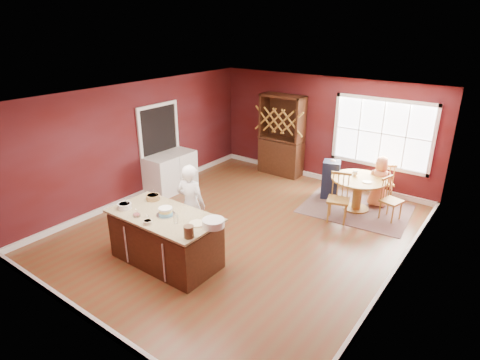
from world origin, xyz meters
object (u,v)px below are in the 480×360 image
at_px(chair_north, 384,181).
at_px(high_chair, 331,179).
at_px(toddler, 334,164).
at_px(dryer, 180,169).
at_px(hutch, 282,135).
at_px(layer_cake, 166,211).
at_px(dining_table, 358,187).
at_px(kitchen_island, 166,239).
at_px(baker, 191,205).
at_px(chair_east, 392,199).
at_px(chair_south, 339,198).
at_px(washer, 162,176).
at_px(seated_woman, 380,182).

relative_size(chair_north, high_chair, 1.00).
bearing_deg(toddler, dryer, -153.29).
relative_size(chair_north, hutch, 0.44).
xyz_separation_m(layer_cake, hutch, (-0.71, 4.94, 0.10)).
relative_size(dining_table, toddler, 4.62).
xyz_separation_m(kitchen_island, dryer, (-2.25, 2.65, 0.03)).
bearing_deg(baker, chair_east, -142.84).
relative_size(layer_cake, toddler, 1.26).
distance_m(baker, chair_south, 3.10).
bearing_deg(dryer, baker, -41.25).
bearing_deg(washer, chair_south, 16.91).
relative_size(seated_woman, washer, 1.26).
height_order(hutch, washer, hutch).
bearing_deg(hutch, baker, -82.19).
xyz_separation_m(chair_east, toddler, (-1.51, 0.40, 0.34)).
bearing_deg(kitchen_island, chair_east, 56.23).
xyz_separation_m(kitchen_island, chair_south, (1.77, 3.23, 0.08)).
bearing_deg(high_chair, dining_table, -37.99).
height_order(chair_south, chair_north, chair_south).
bearing_deg(layer_cake, hutch, 98.18).
distance_m(kitchen_island, dryer, 3.48).
bearing_deg(high_chair, chair_east, -30.76).
bearing_deg(seated_woman, chair_north, -103.34).
height_order(kitchen_island, baker, baker).
relative_size(layer_cake, washer, 0.35).
height_order(kitchen_island, dryer, dryer).
xyz_separation_m(kitchen_island, toddler, (1.14, 4.36, 0.37)).
bearing_deg(chair_east, toddler, 90.68).
xyz_separation_m(kitchen_island, baker, (-0.10, 0.76, 0.35)).
height_order(washer, dryer, washer).
relative_size(kitchen_island, seated_woman, 1.65).
relative_size(chair_north, toddler, 3.65).
bearing_deg(seated_woman, washer, 12.92).
xyz_separation_m(baker, seated_woman, (2.30, 3.71, -0.20)).
distance_m(dining_table, washer, 4.59).
distance_m(layer_cake, chair_south, 3.69).
height_order(chair_east, toddler, same).
bearing_deg(dining_table, dryer, -161.88).
height_order(kitchen_island, dining_table, kitchen_island).
bearing_deg(kitchen_island, high_chair, 75.29).
xyz_separation_m(layer_cake, chair_north, (2.14, 4.86, -0.51)).
bearing_deg(seated_woman, chair_east, 114.84).
bearing_deg(chair_south, chair_north, 58.53).
height_order(chair_north, toddler, chair_north).
height_order(kitchen_island, layer_cake, layer_cake).
xyz_separation_m(baker, hutch, (-0.57, 4.19, 0.30)).
height_order(baker, washer, baker).
xyz_separation_m(seated_woman, high_chair, (-1.08, -0.21, -0.12)).
bearing_deg(chair_north, baker, 26.29).
xyz_separation_m(chair_east, seated_woman, (-0.45, 0.52, 0.12)).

